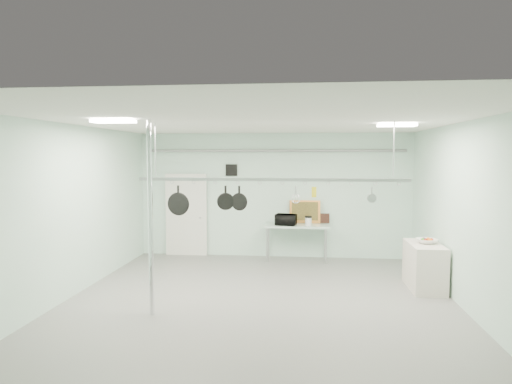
# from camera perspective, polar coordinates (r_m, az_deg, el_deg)

# --- Properties ---
(floor) EXTENTS (8.00, 8.00, 0.00)m
(floor) POSITION_cam_1_polar(r_m,az_deg,el_deg) (8.19, 0.27, -14.09)
(floor) COLOR gray
(floor) RESTS_ON ground
(ceiling) EXTENTS (7.00, 8.00, 0.02)m
(ceiling) POSITION_cam_1_polar(r_m,az_deg,el_deg) (7.78, 0.28, 8.76)
(ceiling) COLOR silver
(ceiling) RESTS_ON back_wall
(back_wall) EXTENTS (7.00, 0.02, 3.20)m
(back_wall) POSITION_cam_1_polar(r_m,az_deg,el_deg) (11.78, 2.23, -0.42)
(back_wall) COLOR silver
(back_wall) RESTS_ON floor
(right_wall) EXTENTS (0.02, 8.00, 3.20)m
(right_wall) POSITION_cam_1_polar(r_m,az_deg,el_deg) (8.25, 25.21, -2.98)
(right_wall) COLOR silver
(right_wall) RESTS_ON floor
(door) EXTENTS (1.10, 0.10, 2.20)m
(door) POSITION_cam_1_polar(r_m,az_deg,el_deg) (12.17, -8.68, -2.92)
(door) COLOR silver
(door) RESTS_ON floor
(wall_vent) EXTENTS (0.30, 0.04, 0.30)m
(wall_vent) POSITION_cam_1_polar(r_m,az_deg,el_deg) (11.85, -3.09, 2.75)
(wall_vent) COLOR black
(wall_vent) RESTS_ON back_wall
(conduit_pipe) EXTENTS (6.60, 0.07, 0.07)m
(conduit_pipe) POSITION_cam_1_polar(r_m,az_deg,el_deg) (11.65, 2.22, 5.19)
(conduit_pipe) COLOR gray
(conduit_pipe) RESTS_ON back_wall
(chrome_pole) EXTENTS (0.08, 0.08, 3.20)m
(chrome_pole) POSITION_cam_1_polar(r_m,az_deg,el_deg) (7.61, -13.06, -3.26)
(chrome_pole) COLOR silver
(chrome_pole) RESTS_ON floor
(prep_table) EXTENTS (1.60, 0.70, 0.91)m
(prep_table) POSITION_cam_1_polar(r_m,az_deg,el_deg) (11.46, 5.09, -4.44)
(prep_table) COLOR silver
(prep_table) RESTS_ON floor
(side_cabinet) EXTENTS (0.60, 1.20, 0.90)m
(side_cabinet) POSITION_cam_1_polar(r_m,az_deg,el_deg) (9.67, 20.30, -8.70)
(side_cabinet) COLOR beige
(side_cabinet) RESTS_ON floor
(pot_rack) EXTENTS (4.80, 0.06, 1.00)m
(pot_rack) POSITION_cam_1_polar(r_m,az_deg,el_deg) (8.05, 1.91, 1.78)
(pot_rack) COLOR #B7B7BC
(pot_rack) RESTS_ON ceiling
(light_panel_left) EXTENTS (0.65, 0.30, 0.05)m
(light_panel_left) POSITION_cam_1_polar(r_m,az_deg,el_deg) (7.56, -17.39, 8.45)
(light_panel_left) COLOR white
(light_panel_left) RESTS_ON ceiling
(light_panel_right) EXTENTS (0.65, 0.30, 0.05)m
(light_panel_right) POSITION_cam_1_polar(r_m,az_deg,el_deg) (8.50, 17.19, 8.00)
(light_panel_right) COLOR white
(light_panel_right) RESTS_ON ceiling
(microwave) EXTENTS (0.55, 0.43, 0.27)m
(microwave) POSITION_cam_1_polar(r_m,az_deg,el_deg) (11.32, 3.76, -3.47)
(microwave) COLOR black
(microwave) RESTS_ON prep_table
(coffee_canister) EXTENTS (0.20, 0.20, 0.20)m
(coffee_canister) POSITION_cam_1_polar(r_m,az_deg,el_deg) (11.34, 6.56, -3.68)
(coffee_canister) COLOR silver
(coffee_canister) RESTS_ON prep_table
(painting_large) EXTENTS (0.78, 0.14, 0.58)m
(painting_large) POSITION_cam_1_polar(r_m,az_deg,el_deg) (11.71, 6.13, -2.47)
(painting_large) COLOR orange
(painting_large) RESTS_ON prep_table
(painting_small) EXTENTS (0.30, 0.10, 0.25)m
(painting_small) POSITION_cam_1_polar(r_m,az_deg,el_deg) (11.74, 8.43, -3.28)
(painting_small) COLOR black
(painting_small) RESTS_ON prep_table
(fruit_bowl) EXTENTS (0.46, 0.46, 0.10)m
(fruit_bowl) POSITION_cam_1_polar(r_m,az_deg,el_deg) (9.60, 20.59, -5.77)
(fruit_bowl) COLOR white
(fruit_bowl) RESTS_ON side_cabinet
(skillet_left) EXTENTS (0.42, 0.12, 0.55)m
(skillet_left) POSITION_cam_1_polar(r_m,az_deg,el_deg) (8.38, -9.69, -1.04)
(skillet_left) COLOR black
(skillet_left) RESTS_ON pot_rack
(skillet_mid) EXTENTS (0.31, 0.13, 0.42)m
(skillet_mid) POSITION_cam_1_polar(r_m,az_deg,el_deg) (8.18, -3.82, -0.68)
(skillet_mid) COLOR black
(skillet_mid) RESTS_ON pot_rack
(skillet_right) EXTENTS (0.32, 0.15, 0.44)m
(skillet_right) POSITION_cam_1_polar(r_m,az_deg,el_deg) (8.14, -2.12, -0.75)
(skillet_right) COLOR black
(skillet_right) RESTS_ON pot_rack
(whisk) EXTENTS (0.17, 0.17, 0.30)m
(whisk) POSITION_cam_1_polar(r_m,az_deg,el_deg) (8.05, 4.99, -0.35)
(whisk) COLOR #A5A5AA
(whisk) RESTS_ON pot_rack
(grater) EXTENTS (0.08, 0.04, 0.20)m
(grater) POSITION_cam_1_polar(r_m,az_deg,el_deg) (8.05, 7.27, -0.02)
(grater) COLOR gold
(grater) RESTS_ON pot_rack
(saucepan) EXTENTS (0.16, 0.11, 0.29)m
(saucepan) POSITION_cam_1_polar(r_m,az_deg,el_deg) (8.14, 14.28, -0.38)
(saucepan) COLOR #ADACB1
(saucepan) RESTS_ON pot_rack
(fruit_cluster) EXTENTS (0.24, 0.24, 0.09)m
(fruit_cluster) POSITION_cam_1_polar(r_m,az_deg,el_deg) (9.60, 20.59, -5.53)
(fruit_cluster) COLOR #9D1C0E
(fruit_cluster) RESTS_ON fruit_bowl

